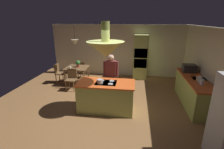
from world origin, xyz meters
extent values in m
plane|color=olive|center=(0.00, 0.00, 0.00)|extent=(8.16, 8.16, 0.00)
cube|color=beige|center=(0.00, 3.45, 1.27)|extent=(6.80, 0.10, 2.55)
cube|color=beige|center=(3.25, 0.40, 1.27)|extent=(0.10, 7.20, 2.55)
cube|color=#A8B259|center=(0.00, -0.20, 0.45)|extent=(1.70, 0.84, 0.89)
cube|color=#E05B23|center=(0.00, -0.20, 0.91)|extent=(1.76, 0.90, 0.04)
cube|color=black|center=(0.00, -0.20, 0.93)|extent=(0.64, 0.52, 0.01)
cylinder|color=#B2B2B7|center=(-0.16, -0.33, 0.94)|extent=(0.15, 0.15, 0.02)
cylinder|color=#B2B2B7|center=(0.16, -0.33, 0.94)|extent=(0.15, 0.15, 0.02)
cylinder|color=#B2B2B7|center=(-0.16, -0.07, 0.94)|extent=(0.15, 0.15, 0.02)
cylinder|color=#B2B2B7|center=(0.16, -0.07, 0.94)|extent=(0.15, 0.15, 0.02)
cube|color=#A8B259|center=(2.84, 0.60, 0.45)|extent=(0.62, 2.39, 0.89)
cube|color=#E05B23|center=(2.84, 0.60, 0.91)|extent=(0.66, 2.43, 0.04)
cube|color=#B2B2B7|center=(3.00, 0.60, 0.85)|extent=(0.48, 0.36, 0.16)
cube|color=#A8B259|center=(1.10, 3.05, 1.05)|extent=(0.66, 0.62, 2.11)
cube|color=black|center=(1.10, 2.76, 1.30)|extent=(0.60, 0.04, 0.44)
cube|color=black|center=(1.10, 2.76, 0.82)|extent=(0.60, 0.04, 0.44)
cube|color=brown|center=(-1.70, 1.90, 0.74)|extent=(0.96, 0.91, 0.04)
cylinder|color=brown|center=(-2.12, 1.50, 0.36)|extent=(0.06, 0.06, 0.72)
cylinder|color=brown|center=(-1.28, 1.50, 0.36)|extent=(0.06, 0.06, 0.72)
cylinder|color=brown|center=(-2.12, 2.30, 0.36)|extent=(0.06, 0.06, 0.72)
cylinder|color=brown|center=(-1.28, 2.30, 0.36)|extent=(0.06, 0.06, 0.72)
cylinder|color=tan|center=(-0.05, 0.52, 0.41)|extent=(0.14, 0.14, 0.82)
cylinder|color=tan|center=(0.13, 0.52, 0.41)|extent=(0.14, 0.14, 0.82)
cube|color=brown|center=(0.04, 0.52, 1.13)|extent=(0.36, 0.22, 0.63)
cylinder|color=brown|center=(-0.18, 0.52, 1.17)|extent=(0.09, 0.09, 0.54)
cylinder|color=brown|center=(0.26, 0.52, 1.17)|extent=(0.09, 0.09, 0.54)
sphere|color=tan|center=(0.04, 0.52, 1.55)|extent=(0.22, 0.22, 0.22)
cone|color=#A8B259|center=(0.00, -0.20, 1.96)|extent=(1.10, 1.10, 0.45)
cylinder|color=#A8B259|center=(0.00, -0.20, 2.46)|extent=(0.24, 0.24, 0.55)
cone|color=beige|center=(-1.70, 1.90, 1.86)|extent=(0.32, 0.32, 0.22)
cylinder|color=black|center=(-1.70, 1.90, 2.27)|extent=(0.01, 0.01, 0.60)
cube|color=brown|center=(-1.70, 1.14, 0.44)|extent=(0.40, 0.40, 0.04)
cube|color=brown|center=(-1.70, 1.32, 0.66)|extent=(0.40, 0.04, 0.42)
cylinder|color=brown|center=(-1.87, 0.97, 0.21)|extent=(0.04, 0.04, 0.43)
cylinder|color=brown|center=(-1.53, 0.97, 0.21)|extent=(0.04, 0.04, 0.43)
cylinder|color=brown|center=(-1.87, 1.31, 0.21)|extent=(0.04, 0.04, 0.43)
cylinder|color=brown|center=(-1.53, 1.31, 0.21)|extent=(0.04, 0.04, 0.43)
cube|color=brown|center=(-1.70, 2.66, 0.44)|extent=(0.40, 0.40, 0.04)
cube|color=brown|center=(-1.70, 2.48, 0.66)|extent=(0.40, 0.04, 0.42)
cylinder|color=brown|center=(-1.53, 2.83, 0.21)|extent=(0.04, 0.04, 0.43)
cylinder|color=brown|center=(-1.87, 2.83, 0.21)|extent=(0.04, 0.04, 0.43)
cylinder|color=brown|center=(-1.53, 2.49, 0.21)|extent=(0.04, 0.04, 0.43)
cylinder|color=brown|center=(-1.87, 2.49, 0.21)|extent=(0.04, 0.04, 0.43)
cube|color=brown|center=(-2.48, 1.90, 0.44)|extent=(0.40, 0.40, 0.04)
cube|color=brown|center=(-2.66, 1.90, 0.66)|extent=(0.04, 0.40, 0.42)
cylinder|color=brown|center=(-2.31, 1.73, 0.21)|extent=(0.04, 0.04, 0.43)
cylinder|color=brown|center=(-2.31, 2.07, 0.21)|extent=(0.04, 0.04, 0.43)
cylinder|color=brown|center=(-2.65, 1.73, 0.21)|extent=(0.04, 0.04, 0.43)
cylinder|color=brown|center=(-2.65, 2.07, 0.21)|extent=(0.04, 0.04, 0.43)
cylinder|color=#99382D|center=(-1.65, 1.94, 0.82)|extent=(0.14, 0.14, 0.12)
sphere|color=#2D722D|center=(-1.65, 1.94, 0.96)|extent=(0.20, 0.20, 0.20)
cylinder|color=white|center=(-1.91, 1.67, 0.81)|extent=(0.07, 0.07, 0.09)
cylinder|color=silver|center=(2.84, 0.00, 1.02)|extent=(0.11, 0.11, 0.18)
cylinder|color=silver|center=(2.84, 0.18, 1.04)|extent=(0.10, 0.10, 0.21)
cylinder|color=#E0B78C|center=(2.84, 0.36, 1.01)|extent=(0.10, 0.10, 0.15)
cube|color=#232326|center=(2.84, 1.32, 1.07)|extent=(0.46, 0.36, 0.28)
cylinder|color=#B2B2B7|center=(-0.16, -0.33, 1.01)|extent=(0.18, 0.18, 0.12)
camera|label=1|loc=(0.86, -4.88, 2.78)|focal=26.61mm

